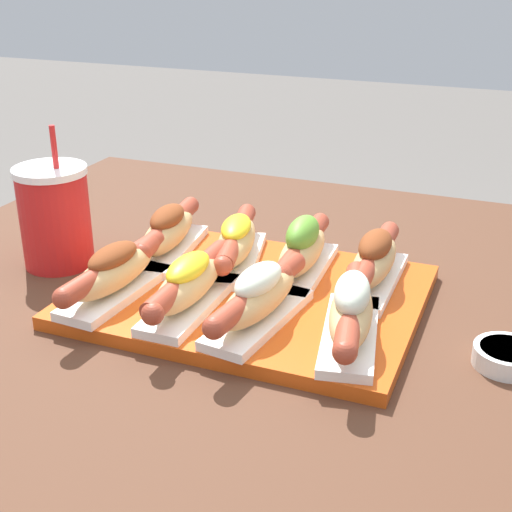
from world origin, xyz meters
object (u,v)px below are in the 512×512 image
at_px(hot_dog_1, 192,284).
at_px(hot_dog_5, 237,242).
at_px(hot_dog_2, 258,297).
at_px(drink_cup, 55,216).
at_px(serving_tray, 250,296).
at_px(hot_dog_3, 351,312).
at_px(sauce_bowl, 507,356).
at_px(hot_dog_6, 302,250).
at_px(hot_dog_4, 168,232).
at_px(hot_dog_7, 374,261).
at_px(hot_dog_0, 114,272).

bearing_deg(hot_dog_1, hot_dog_5, 91.54).
bearing_deg(hot_dog_2, drink_cup, 165.71).
height_order(serving_tray, drink_cup, drink_cup).
bearing_deg(drink_cup, hot_dog_3, -10.59).
distance_m(sauce_bowl, drink_cup, 0.64).
height_order(hot_dog_6, drink_cup, drink_cup).
bearing_deg(hot_dog_4, hot_dog_2, -36.36).
distance_m(hot_dog_3, hot_dog_4, 0.34).
xyz_separation_m(hot_dog_1, hot_dog_2, (0.09, -0.00, 0.00)).
bearing_deg(sauce_bowl, hot_dog_1, -173.90).
xyz_separation_m(hot_dog_2, hot_dog_7, (0.10, 0.15, -0.00)).
height_order(hot_dog_3, hot_dog_6, hot_dog_6).
xyz_separation_m(serving_tray, hot_dog_2, (0.04, -0.08, 0.04)).
bearing_deg(hot_dog_2, serving_tray, 118.47).
bearing_deg(sauce_bowl, serving_tray, 173.69).
bearing_deg(sauce_bowl, hot_dog_4, 167.89).
relative_size(hot_dog_1, hot_dog_3, 1.02).
xyz_separation_m(hot_dog_3, sauce_bowl, (0.17, 0.04, -0.04)).
distance_m(hot_dog_0, drink_cup, 0.18).
xyz_separation_m(hot_dog_1, hot_dog_6, (0.09, 0.15, 0.00)).
bearing_deg(sauce_bowl, hot_dog_2, -171.28).
relative_size(hot_dog_2, hot_dog_7, 0.99).
bearing_deg(hot_dog_6, hot_dog_2, -91.44).
bearing_deg(hot_dog_3, hot_dog_1, 179.85).
xyz_separation_m(hot_dog_1, hot_dog_7, (0.19, 0.15, 0.00)).
relative_size(hot_dog_1, hot_dog_2, 1.01).
relative_size(hot_dog_4, hot_dog_6, 0.99).
bearing_deg(hot_dog_1, hot_dog_3, -0.15).
bearing_deg(sauce_bowl, hot_dog_3, -166.75).
xyz_separation_m(hot_dog_0, hot_dog_5, (0.10, 0.15, -0.00)).
distance_m(serving_tray, hot_dog_7, 0.17).
bearing_deg(hot_dog_6, hot_dog_5, -179.85).
relative_size(hot_dog_1, hot_dog_5, 1.03).
xyz_separation_m(hot_dog_5, hot_dog_6, (0.10, 0.00, 0.00)).
bearing_deg(hot_dog_4, sauce_bowl, -12.11).
bearing_deg(hot_dog_0, hot_dog_4, 90.85).
xyz_separation_m(serving_tray, sauce_bowl, (0.32, -0.04, 0.00)).
height_order(hot_dog_6, hot_dog_7, hot_dog_6).
distance_m(hot_dog_2, hot_dog_4, 0.25).
bearing_deg(hot_dog_6, hot_dog_1, -122.19).
height_order(hot_dog_0, hot_dog_6, hot_dog_6).
bearing_deg(hot_dog_7, hot_dog_6, -178.16).
relative_size(hot_dog_3, hot_dog_7, 0.98).
height_order(hot_dog_2, drink_cup, drink_cup).
bearing_deg(sauce_bowl, drink_cup, 175.83).
height_order(hot_dog_1, hot_dog_5, hot_dog_1).
bearing_deg(drink_cup, hot_dog_5, 13.39).
distance_m(hot_dog_1, sauce_bowl, 0.37).
height_order(hot_dog_1, hot_dog_4, hot_dog_4).
distance_m(hot_dog_0, hot_dog_3, 0.31).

